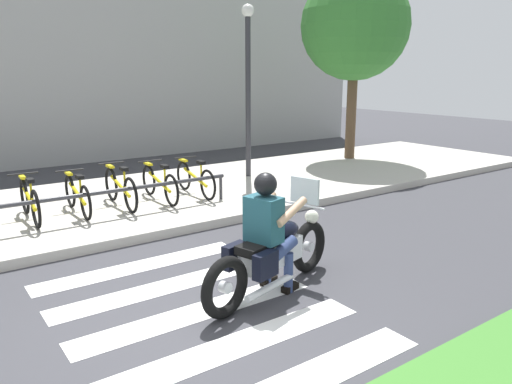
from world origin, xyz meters
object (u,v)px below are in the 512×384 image
at_px(rider, 268,225).
at_px(bicycle_6, 195,179).
at_px(bike_rack, 87,196).
at_px(street_lamp, 248,76).
at_px(motorcycle, 272,254).
at_px(bicycle_5, 159,183).
at_px(bicycle_2, 30,201).
at_px(bicycle_3, 77,195).
at_px(bicycle_4, 120,188).
at_px(tree_near_rack, 355,26).

xyz_separation_m(rider, bicycle_6, (1.33, 4.18, -0.36)).
relative_size(bike_rack, street_lamp, 1.30).
bearing_deg(motorcycle, bicycle_5, 83.25).
bearing_deg(bike_rack, bicycle_6, 13.67).
xyz_separation_m(bicycle_5, street_lamp, (2.67, 0.92, 1.94)).
xyz_separation_m(bicycle_2, bicycle_6, (3.04, 0.00, -0.01)).
relative_size(bicycle_3, street_lamp, 0.40).
bearing_deg(bicycle_4, street_lamp, 15.08).
bearing_deg(bicycle_2, bike_rack, -36.09).
relative_size(bicycle_4, tree_near_rack, 0.32).
bearing_deg(motorcycle, bicycle_4, 93.68).
relative_size(street_lamp, tree_near_rack, 0.76).
height_order(bicycle_2, bicycle_3, bicycle_2).
relative_size(bicycle_4, bike_rack, 0.32).
bearing_deg(street_lamp, tree_near_rack, 6.09).
xyz_separation_m(street_lamp, tree_near_rack, (3.75, 0.40, 1.29)).
height_order(motorcycle, bicycle_3, motorcycle).
relative_size(motorcycle, bicycle_5, 1.34).
bearing_deg(bike_rack, bicycle_2, 143.91).
height_order(rider, street_lamp, street_lamp).
bearing_deg(bicycle_5, bicycle_4, -179.93).
height_order(bicycle_6, tree_near_rack, tree_near_rack).
distance_m(bicycle_2, bicycle_6, 3.04).
height_order(motorcycle, bicycle_2, motorcycle).
relative_size(rider, bicycle_5, 0.88).
distance_m(bicycle_2, bicycle_4, 1.52).
bearing_deg(bicycle_6, bicycle_2, -179.98).
relative_size(motorcycle, bicycle_4, 1.34).
bearing_deg(street_lamp, bike_rack, -160.57).
distance_m(bicycle_5, bicycle_6, 0.76).
relative_size(motorcycle, bicycle_6, 1.36).
bearing_deg(bicycle_2, rider, -67.70).
bearing_deg(tree_near_rack, bicycle_6, -166.83).
bearing_deg(bicycle_4, motorcycle, -86.32).
xyz_separation_m(motorcycle, bicycle_5, (0.49, 4.16, 0.02)).
bearing_deg(bicycle_4, bicycle_2, 180.00).
xyz_separation_m(bicycle_3, street_lamp, (4.19, 0.92, 1.94)).
relative_size(bicycle_4, bicycle_5, 1.01).
xyz_separation_m(bicycle_5, tree_near_rack, (6.42, 1.32, 3.23)).
xyz_separation_m(bicycle_6, street_lamp, (1.91, 0.92, 1.94)).
height_order(bicycle_6, street_lamp, street_lamp).
bearing_deg(rider, bicycle_2, 112.30).
distance_m(rider, bicycle_4, 4.20).
bearing_deg(bike_rack, bicycle_3, 89.99).
relative_size(rider, tree_near_rack, 0.28).
xyz_separation_m(bicycle_6, bike_rack, (-2.28, -0.56, 0.09)).
bearing_deg(tree_near_rack, street_lamp, -173.91).
distance_m(rider, bicycle_3, 4.30).
bearing_deg(bicycle_4, bike_rack, -143.92).
bearing_deg(bicycle_6, rider, -107.62).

